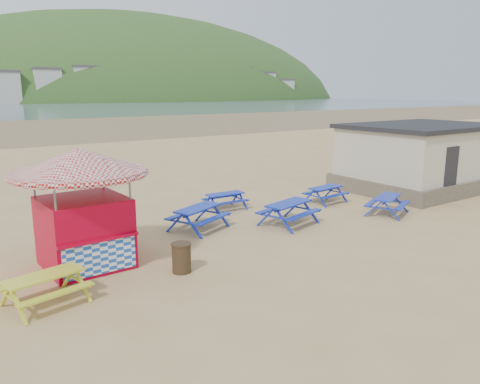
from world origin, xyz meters
TOP-DOWN VIEW (x-y plane):
  - ground at (0.00, 0.00)m, footprint 400.00×400.00m
  - wet_sand at (0.00, 55.00)m, footprint 400.00×400.00m
  - picnic_table_blue_a at (-2.00, 1.09)m, footprint 2.33×2.14m
  - picnic_table_blue_b at (0.32, 2.96)m, footprint 1.60×1.31m
  - picnic_table_blue_c at (4.49, 1.43)m, footprint 1.77×1.48m
  - picnic_table_blue_d at (0.95, -0.25)m, footprint 2.28×2.01m
  - picnic_table_blue_e at (5.04, -1.36)m, footprint 2.12×1.96m
  - picnic_table_blue_f at (7.95, -0.71)m, footprint 1.65×1.37m
  - picnic_table_yellow at (-7.76, -2.02)m, footprint 1.94×1.69m
  - ice_cream_kiosk at (-6.26, -0.13)m, footprint 3.79×3.79m
  - litter_bin at (-4.34, -2.07)m, footprint 0.54×0.54m
  - amenity_block at (10.50, 1.00)m, footprint 7.40×5.40m
  - headland_town at (90.00, 229.68)m, footprint 264.00×144.00m

SIDE VIEW (x-z plane):
  - headland_town at x=90.00m, z-range -63.91..44.09m
  - ground at x=0.00m, z-range 0.00..0.00m
  - wet_sand at x=0.00m, z-range 0.00..0.00m
  - picnic_table_blue_f at x=7.95m, z-range 0.00..0.65m
  - picnic_table_blue_b at x=0.32m, z-range 0.00..0.65m
  - picnic_table_blue_c at x=4.49m, z-range 0.00..0.69m
  - picnic_table_yellow at x=-7.76m, z-range 0.00..0.71m
  - picnic_table_blue_e at x=5.04m, z-range 0.00..0.72m
  - picnic_table_blue_a at x=-2.00m, z-range 0.00..0.79m
  - litter_bin at x=-4.34m, z-range 0.01..0.81m
  - picnic_table_blue_d at x=0.95m, z-range 0.00..0.82m
  - amenity_block at x=10.50m, z-range -0.01..3.14m
  - ice_cream_kiosk at x=-6.26m, z-range 0.42..3.68m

